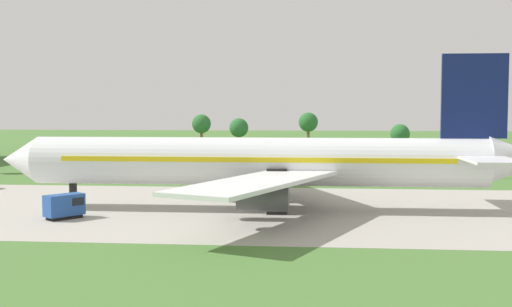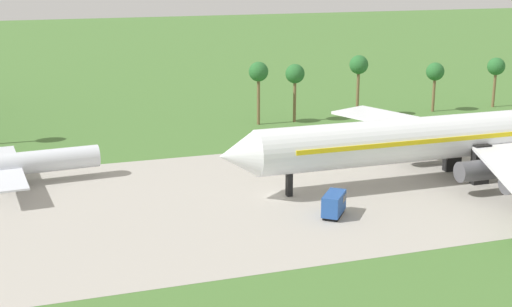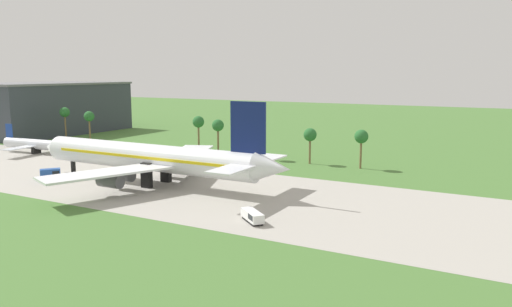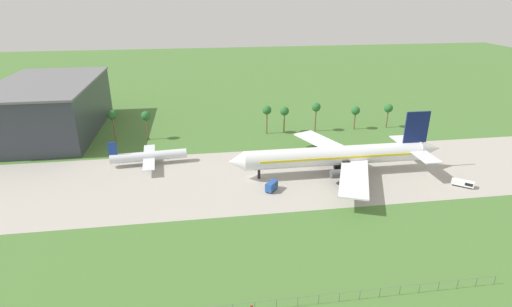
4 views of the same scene
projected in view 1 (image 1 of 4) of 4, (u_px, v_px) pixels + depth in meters
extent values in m
plane|color=#477233|center=(66.00, 206.00, 83.38)|extent=(600.00, 600.00, 0.00)
cube|color=#A8A399|center=(66.00, 206.00, 83.38)|extent=(320.00, 44.00, 0.02)
cylinder|color=white|center=(256.00, 161.00, 80.01)|extent=(56.36, 5.99, 5.99)
cone|color=white|center=(21.00, 160.00, 82.84)|extent=(4.79, 5.87, 5.87)
cube|color=yellow|center=(256.00, 158.00, 79.98)|extent=(47.91, 6.11, 0.60)
cube|color=navy|center=(474.00, 96.00, 77.02)|extent=(7.79, 0.50, 10.19)
cube|color=white|center=(475.00, 156.00, 77.48)|extent=(5.39, 23.97, 0.30)
cube|color=white|center=(259.00, 182.00, 66.77)|extent=(17.15, 27.49, 0.44)
cube|color=white|center=(275.00, 161.00, 93.10)|extent=(17.15, 27.49, 0.44)
cylinder|color=#4C4C51|center=(246.00, 191.00, 73.11)|extent=(5.39, 2.70, 2.70)
cylinder|color=#4C4C51|center=(263.00, 198.00, 66.93)|extent=(5.39, 2.70, 2.70)
cylinder|color=#4C4C51|center=(257.00, 178.00, 87.39)|extent=(5.39, 2.70, 2.70)
cylinder|color=#4C4C51|center=(278.00, 173.00, 93.12)|extent=(5.39, 2.70, 2.70)
cube|color=black|center=(73.00, 186.00, 82.43)|extent=(0.70, 0.90, 5.49)
cube|color=black|center=(277.00, 192.00, 76.71)|extent=(2.40, 1.20, 5.49)
cube|color=black|center=(280.00, 185.00, 83.26)|extent=(2.40, 1.20, 5.49)
cube|color=black|center=(64.00, 217.00, 73.72)|extent=(3.72, 4.04, 0.40)
cube|color=#234C99|center=(64.00, 205.00, 73.62)|extent=(4.28, 4.68, 2.45)
cube|color=black|center=(73.00, 201.00, 74.47)|extent=(2.55, 2.47, 0.90)
cylinder|color=brown|center=(308.00, 151.00, 119.83)|extent=(0.56, 0.56, 9.61)
sphere|color=#28662D|center=(308.00, 122.00, 119.46)|extent=(3.60, 3.60, 3.60)
cylinder|color=brown|center=(479.00, 157.00, 117.01)|extent=(0.56, 0.56, 7.85)
sphere|color=#28662D|center=(480.00, 132.00, 116.69)|extent=(3.60, 3.60, 3.60)
cylinder|color=brown|center=(202.00, 151.00, 121.71)|extent=(0.56, 0.56, 9.25)
sphere|color=#28662D|center=(201.00, 124.00, 121.35)|extent=(3.60, 3.60, 3.60)
cylinder|color=brown|center=(400.00, 157.00, 118.34)|extent=(0.56, 0.56, 7.47)
sphere|color=#28662D|center=(400.00, 134.00, 118.04)|extent=(3.60, 3.60, 3.60)
cylinder|color=brown|center=(239.00, 153.00, 121.07)|extent=(0.56, 0.56, 8.53)
sphere|color=#28662D|center=(239.00, 128.00, 120.74)|extent=(3.60, 3.60, 3.60)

